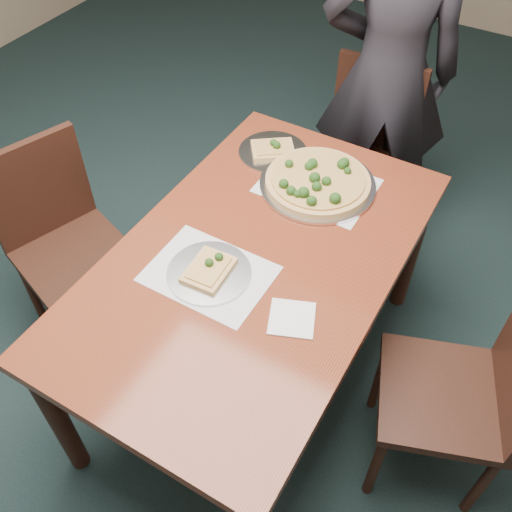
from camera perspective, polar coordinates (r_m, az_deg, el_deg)
The scene contains 12 objects.
ground at distance 2.49m, azimuth -7.60°, elevation -14.51°, with size 8.00×8.00×0.00m, color black.
dining_table at distance 2.01m, azimuth 0.00°, elevation -1.77°, with size 0.90×1.50×0.75m.
chair_far at distance 2.85m, azimuth 10.80°, elevation 10.71°, with size 0.45×0.45×0.91m.
chair_left at distance 2.48m, azimuth -18.90°, elevation 2.00°, with size 0.53×0.53×0.91m.
chair_right at distance 2.04m, azimuth 20.74°, elevation -12.44°, with size 0.54×0.54×0.91m.
diner at distance 2.72m, azimuth 13.06°, elevation 17.27°, with size 0.63×0.41×1.73m, color black.
placemat_main at distance 2.22m, azimuth 6.15°, elevation 7.02°, with size 0.42×0.32×0.00m, color white.
placemat_near at distance 1.90m, azimuth -4.71°, elevation -1.77°, with size 0.40×0.30×0.00m, color white.
pizza_pan at distance 2.21m, azimuth 6.18°, elevation 7.42°, with size 0.45×0.45×0.08m.
slice_plate_near at distance 1.89m, azimuth -4.71°, elevation -1.50°, with size 0.28×0.28×0.06m.
slice_plate_far at distance 2.37m, azimuth 1.71°, elevation 10.50°, with size 0.28×0.28×0.06m.
napkin at distance 1.78m, azimuth 3.61°, elevation -6.25°, with size 0.14×0.14×0.01m, color white.
Camera 1 is at (0.86, -0.84, 2.18)m, focal length 40.00 mm.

